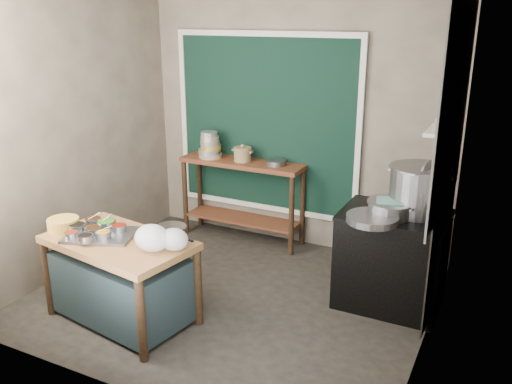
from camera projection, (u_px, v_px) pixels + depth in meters
The scene contains 30 objects.
floor at pixel (231, 297), 5.10m from camera, with size 3.50×3.00×0.02m, color #2D2822.
back_wall at pixel (296, 122), 5.94m from camera, with size 3.50×0.02×2.80m, color gray.
left_wall at pixel (75, 133), 5.40m from camera, with size 0.02×3.00×2.80m, color gray.
right_wall at pixel (441, 179), 3.91m from camera, with size 0.02×3.00×2.80m, color gray.
curtain_panel at pixel (265, 124), 6.07m from camera, with size 2.10×0.02×1.90m, color black.
curtain_frame at pixel (265, 125), 6.06m from camera, with size 2.22×0.03×2.02m, color beige, non-canonical shape.
tile_panel at pixel (455, 105), 4.25m from camera, with size 0.02×1.70×1.70m, color #B2B2AA.
soot_patch at pixel (441, 236), 4.69m from camera, with size 0.01×1.30×1.30m, color black.
wall_shelf at pixel (443, 129), 4.63m from camera, with size 0.22×0.70×0.03m, color beige.
prep_table at pixel (121, 280), 4.62m from camera, with size 1.25×0.72×0.75m, color #936035.
back_counter at pixel (242, 200), 6.27m from camera, with size 1.45×0.40×0.95m, color brown.
stove_block at pixel (391, 261), 4.86m from camera, with size 0.90×0.68×0.85m, color black.
stove_top at pixel (395, 215), 4.72m from camera, with size 0.92×0.69×0.03m, color black.
condiment_tray at pixel (100, 235), 4.56m from camera, with size 0.56×0.40×0.03m, color gray.
condiment_bowls at pixel (95, 229), 4.58m from camera, with size 0.46×0.45×0.07m.
yellow_basin at pixel (63, 224), 4.68m from camera, with size 0.27×0.27×0.10m, color gold.
saucepan at pixel (171, 235), 4.41m from camera, with size 0.26×0.26×0.14m, color gray, non-canonical shape.
plastic_bag_a at pixel (152, 238), 4.26m from camera, with size 0.29×0.25×0.22m, color white.
plastic_bag_b at pixel (174, 240), 4.27m from camera, with size 0.24×0.20×0.18m, color white.
bowl_stack at pixel (210, 146), 6.23m from camera, with size 0.27×0.27×0.30m.
utensil_cup at pixel (214, 155), 6.22m from camera, with size 0.13×0.13×0.08m, color gray.
ceramic_crock at pixel (243, 155), 6.08m from camera, with size 0.21×0.21×0.14m, color olive, non-canonical shape.
wide_bowl at pixel (276, 163), 5.94m from camera, with size 0.22×0.22×0.05m, color gray.
stock_pot at pixel (419, 190), 4.66m from camera, with size 0.54×0.54×0.42m, color gray, non-canonical shape.
pot_lid at pixel (432, 188), 4.61m from camera, with size 0.49×0.49×0.02m, color gray.
steamer at pixel (390, 209), 4.64m from camera, with size 0.40×0.40×0.13m, color gray, non-canonical shape.
green_cloth at pixel (391, 201), 4.61m from camera, with size 0.23×0.18×0.02m, color #4F856D.
shallow_pan at pixel (372, 219), 4.51m from camera, with size 0.44×0.44×0.06m, color gray.
shelf_bowl_stack at pixel (444, 121), 4.60m from camera, with size 0.13×0.13×0.11m.
shelf_bowl_green at pixel (446, 121), 4.73m from camera, with size 0.14×0.14×0.05m, color gray.
Camera 1 is at (2.23, -3.95, 2.54)m, focal length 38.00 mm.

